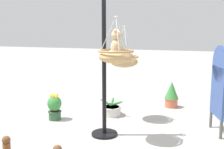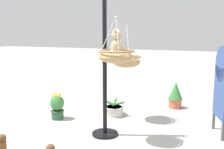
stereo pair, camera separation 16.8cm
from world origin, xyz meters
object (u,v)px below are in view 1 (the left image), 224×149
at_px(potted_plant_fern_front, 55,107).
at_px(display_sign_board, 218,82).
at_px(potted_plant_tall_leafy, 172,94).
at_px(hanging_basket_with_teddy, 116,56).
at_px(potted_plant_flowering_red, 111,110).
at_px(display_pole_central, 104,92).
at_px(teddy_bear, 117,44).
at_px(hanging_basket_left_high, 124,61).

bearing_deg(potted_plant_fern_front, display_sign_board, 95.36).
relative_size(potted_plant_tall_leafy, display_sign_board, 0.40).
height_order(potted_plant_fern_front, display_sign_board, display_sign_board).
distance_m(hanging_basket_with_teddy, potted_plant_flowering_red, 1.81).
bearing_deg(display_pole_central, potted_plant_flowering_red, -167.29).
height_order(display_pole_central, potted_plant_tall_leafy, display_pole_central).
relative_size(teddy_bear, potted_plant_tall_leafy, 0.67).
xyz_separation_m(hanging_basket_with_teddy, teddy_bear, (0.00, 0.02, 0.18)).
xyz_separation_m(display_pole_central, potted_plant_fern_front, (-0.43, -1.22, -0.48)).
bearing_deg(potted_plant_tall_leafy, potted_plant_fern_front, -51.80).
height_order(hanging_basket_left_high, potted_plant_flowering_red, hanging_basket_left_high).
distance_m(potted_plant_fern_front, display_sign_board, 3.09).
bearing_deg(teddy_bear, hanging_basket_left_high, -169.73).
bearing_deg(display_sign_board, teddy_bear, -60.38).
bearing_deg(hanging_basket_with_teddy, hanging_basket_left_high, -170.85).
xyz_separation_m(display_pole_central, hanging_basket_with_teddy, (0.15, 0.25, 0.63)).
bearing_deg(display_pole_central, hanging_basket_left_high, 174.66).
distance_m(hanging_basket_with_teddy, hanging_basket_left_high, 1.07).
bearing_deg(display_sign_board, hanging_basket_with_teddy, -60.71).
distance_m(display_pole_central, potted_plant_fern_front, 1.38).
xyz_separation_m(teddy_bear, potted_plant_flowering_red, (-1.21, -0.51, -1.43)).
relative_size(hanging_basket_left_high, potted_plant_fern_front, 1.50).
height_order(hanging_basket_left_high, potted_plant_fern_front, hanging_basket_left_high).
bearing_deg(potted_plant_tall_leafy, display_pole_central, -22.91).
xyz_separation_m(hanging_basket_left_high, potted_plant_tall_leafy, (-1.19, 0.80, -0.87)).
height_order(potted_plant_fern_front, potted_plant_flowering_red, potted_plant_fern_front).
bearing_deg(teddy_bear, potted_plant_tall_leafy, 164.75).
distance_m(teddy_bear, potted_plant_fern_front, 2.05).
xyz_separation_m(potted_plant_tall_leafy, display_sign_board, (1.37, 0.91, 0.59)).
relative_size(potted_plant_fern_front, potted_plant_flowering_red, 0.99).
xyz_separation_m(display_pole_central, potted_plant_tall_leafy, (-2.08, 0.88, -0.44)).
bearing_deg(potted_plant_fern_front, display_pole_central, 70.38).
bearing_deg(potted_plant_flowering_red, display_sign_board, 80.45).
height_order(display_pole_central, display_sign_board, display_pole_central).
distance_m(hanging_basket_left_high, display_sign_board, 1.74).
height_order(teddy_bear, potted_plant_flowering_red, teddy_bear).
relative_size(teddy_bear, hanging_basket_left_high, 0.51).
distance_m(hanging_basket_left_high, potted_plant_fern_front, 1.65).
bearing_deg(hanging_basket_left_high, teddy_bear, 10.27).
distance_m(hanging_basket_left_high, potted_plant_tall_leafy, 1.68).
relative_size(hanging_basket_left_high, potted_plant_tall_leafy, 1.32).
relative_size(hanging_basket_left_high, display_sign_board, 0.52).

